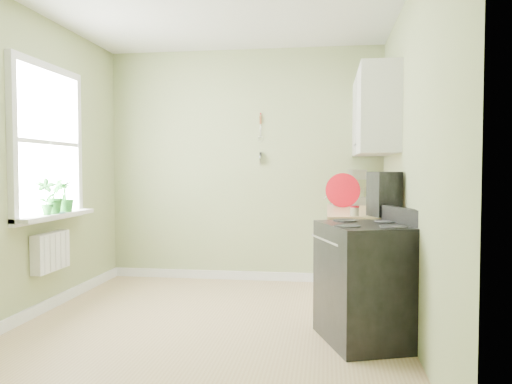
# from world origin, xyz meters

# --- Properties ---
(floor) EXTENTS (3.20, 3.60, 0.02)m
(floor) POSITION_xyz_m (0.00, 0.00, -0.01)
(floor) COLOR tan
(floor) RESTS_ON ground
(wall_back) EXTENTS (3.20, 0.02, 2.70)m
(wall_back) POSITION_xyz_m (0.00, 1.81, 1.35)
(wall_back) COLOR #A1AC75
(wall_back) RESTS_ON floor
(wall_left) EXTENTS (0.02, 3.60, 2.70)m
(wall_left) POSITION_xyz_m (-1.61, 0.00, 1.35)
(wall_left) COLOR #A1AC75
(wall_left) RESTS_ON floor
(wall_right) EXTENTS (0.02, 3.60, 2.70)m
(wall_right) POSITION_xyz_m (1.61, 0.00, 1.35)
(wall_right) COLOR #A1AC75
(wall_right) RESTS_ON floor
(base_cabinets) EXTENTS (0.60, 1.60, 0.87)m
(base_cabinets) POSITION_xyz_m (1.30, 1.00, 0.43)
(base_cabinets) COLOR white
(base_cabinets) RESTS_ON floor
(countertop) EXTENTS (0.64, 1.60, 0.04)m
(countertop) POSITION_xyz_m (1.29, 1.00, 0.89)
(countertop) COLOR #DDBE87
(countertop) RESTS_ON base_cabinets
(upper_cabinets) EXTENTS (0.35, 1.40, 0.80)m
(upper_cabinets) POSITION_xyz_m (1.43, 1.10, 1.85)
(upper_cabinets) COLOR white
(upper_cabinets) RESTS_ON wall_right
(window) EXTENTS (0.06, 1.14, 1.44)m
(window) POSITION_xyz_m (-1.58, 0.30, 1.55)
(window) COLOR white
(window) RESTS_ON wall_left
(window_sill) EXTENTS (0.18, 1.14, 0.04)m
(window_sill) POSITION_xyz_m (-1.51, 0.30, 0.88)
(window_sill) COLOR white
(window_sill) RESTS_ON wall_left
(radiator) EXTENTS (0.12, 0.50, 0.35)m
(radiator) POSITION_xyz_m (-1.54, 0.25, 0.55)
(radiator) COLOR white
(radiator) RESTS_ON wall_left
(wall_utensils) EXTENTS (0.02, 0.14, 0.58)m
(wall_utensils) POSITION_xyz_m (0.20, 1.78, 1.56)
(wall_utensils) COLOR #DDBE87
(wall_utensils) RESTS_ON wall_back
(stove) EXTENTS (0.86, 0.89, 1.02)m
(stove) POSITION_xyz_m (1.28, -0.17, 0.45)
(stove) COLOR black
(stove) RESTS_ON floor
(stand_mixer) EXTENTS (0.27, 0.39, 0.44)m
(stand_mixer) POSITION_xyz_m (1.30, 1.74, 1.10)
(stand_mixer) COLOR #B2B2B7
(stand_mixer) RESTS_ON countertop
(kettle) EXTENTS (0.17, 0.10, 0.18)m
(kettle) POSITION_xyz_m (1.05, 1.72, 1.00)
(kettle) COLOR silver
(kettle) RESTS_ON countertop
(coffee_maker) EXTENTS (0.29, 0.30, 0.38)m
(coffee_maker) POSITION_xyz_m (1.44, 0.30, 1.09)
(coffee_maker) COLOR black
(coffee_maker) RESTS_ON countertop
(red_tray) EXTENTS (0.36, 0.10, 0.36)m
(red_tray) POSITION_xyz_m (1.13, 1.25, 1.09)
(red_tray) COLOR red
(red_tray) RESTS_ON countertop
(jar) EXTENTS (0.08, 0.08, 0.09)m
(jar) POSITION_xyz_m (1.20, 0.30, 0.95)
(jar) COLOR #BEBA9B
(jar) RESTS_ON countertop
(plant_a) EXTENTS (0.21, 0.20, 0.33)m
(plant_a) POSITION_xyz_m (-1.50, 0.12, 1.07)
(plant_a) COLOR #287A2B
(plant_a) RESTS_ON window_sill
(plant_b) EXTENTS (0.19, 0.21, 0.32)m
(plant_b) POSITION_xyz_m (-1.50, 0.27, 1.06)
(plant_b) COLOR #287A2B
(plant_b) RESTS_ON window_sill
(plant_c) EXTENTS (0.17, 0.17, 0.29)m
(plant_c) POSITION_xyz_m (-1.50, 0.45, 1.05)
(plant_c) COLOR #287A2B
(plant_c) RESTS_ON window_sill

